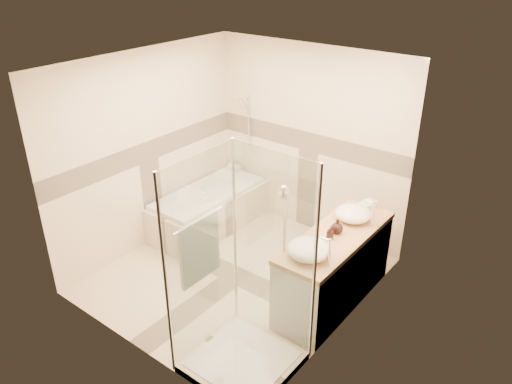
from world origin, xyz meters
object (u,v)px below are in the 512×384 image
Objects in this scene: vessel_sink_near at (353,213)px; amenity_bottle_a at (330,233)px; shower_enclosure at (238,314)px; vessel_sink_far at (308,249)px; bathtub at (209,207)px; amenity_bottle_b at (337,226)px; vanity at (334,268)px.

vessel_sink_near is 2.81× the size of amenity_bottle_a.
shower_enclosure is 4.86× the size of vessel_sink_far.
vessel_sink_far is at bearing -90.00° from vessel_sink_near.
bathtub is 2.24m from amenity_bottle_b.
vessel_sink_near is (0.27, 1.65, 0.42)m from shower_enclosure.
vessel_sink_far is at bearing -90.00° from amenity_bottle_a.
amenity_bottle_a is (0.27, 1.16, 0.42)m from shower_enclosure.
bathtub is 2.39m from vessel_sink_far.
bathtub is at bearing 157.62° from vessel_sink_far.
vessel_sink_near is 0.94× the size of vessel_sink_far.
vessel_sink_near is at bearing 93.04° from vanity.
shower_enclosure reaches higher than vessel_sink_far.
amenity_bottle_a is at bearing 90.00° from vessel_sink_far.
shower_enclosure reaches higher than bathtub.
shower_enclosure is (1.86, -1.62, 0.20)m from bathtub.
vessel_sink_near is 0.35m from amenity_bottle_b.
vessel_sink_far reaches higher than amenity_bottle_b.
shower_enclosure is 5.16× the size of vessel_sink_near.
shower_enclosure is (-0.29, -1.27, 0.08)m from vanity.
shower_enclosure is at bearing -101.87° from amenity_bottle_b.
vessel_sink_near is (2.13, 0.03, 0.62)m from bathtub.
amenity_bottle_b is (0.00, -0.35, 0.00)m from vessel_sink_near.
vanity is at bearing -9.25° from bathtub.
shower_enclosure is 1.72m from vessel_sink_near.
vanity is 9.94× the size of amenity_bottle_b.
shower_enclosure is 1.39m from amenity_bottle_b.
vanity is 0.51m from amenity_bottle_b.
vessel_sink_near reaches higher than vanity.
vessel_sink_near is at bearing 0.72° from bathtub.
vessel_sink_near is 2.43× the size of amenity_bottle_b.
amenity_bottle_a reaches higher than bathtub.
vanity is at bearing -53.14° from amenity_bottle_b.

